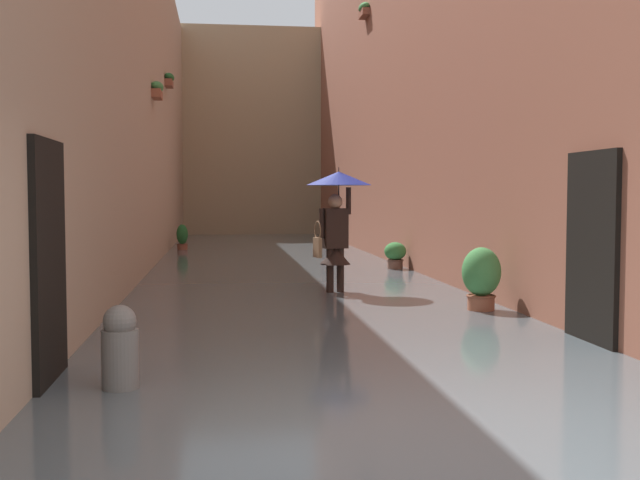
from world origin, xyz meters
TOP-DOWN VIEW (x-y plane):
  - ground_plane at (0.00, -12.90)m, footprint 64.50×64.50m
  - flood_water at (0.00, -12.90)m, footprint 6.24×31.80m
  - building_facade_right at (3.62, -12.90)m, footprint 2.04×29.80m
  - building_facade_far at (0.00, -26.70)m, footprint 9.04×1.80m
  - person_wading at (-0.61, -7.47)m, footprint 1.07×1.07m
  - potted_plant_mid_right at (2.36, -17.51)m, footprint 0.32×0.32m
  - potted_plant_mid_left at (-2.29, -5.28)m, footprint 0.53×0.53m
  - potted_plant_near_left at (-2.43, -11.21)m, footprint 0.47×0.47m
  - mooring_bollard at (2.07, -1.50)m, footprint 0.30×0.30m

SIDE VIEW (x-z plane):
  - ground_plane at x=0.00m, z-range 0.00..0.00m
  - flood_water at x=0.00m, z-range 0.00..0.15m
  - potted_plant_near_left at x=-2.43m, z-range 0.06..0.77m
  - mooring_bollard at x=2.07m, z-range 0.00..0.83m
  - potted_plant_mid_right at x=2.36m, z-range 0.02..0.89m
  - potted_plant_mid_left at x=-2.29m, z-range 0.07..1.08m
  - person_wading at x=-0.61m, z-range 0.46..2.63m
  - building_facade_right at x=3.62m, z-range 0.00..8.17m
  - building_facade_far at x=0.00m, z-range 0.00..8.33m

